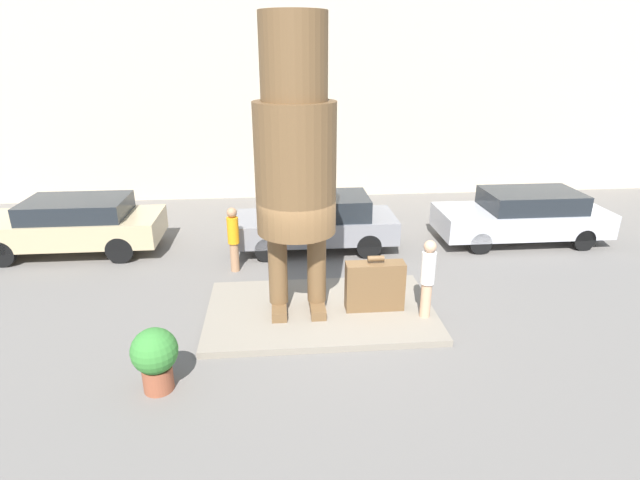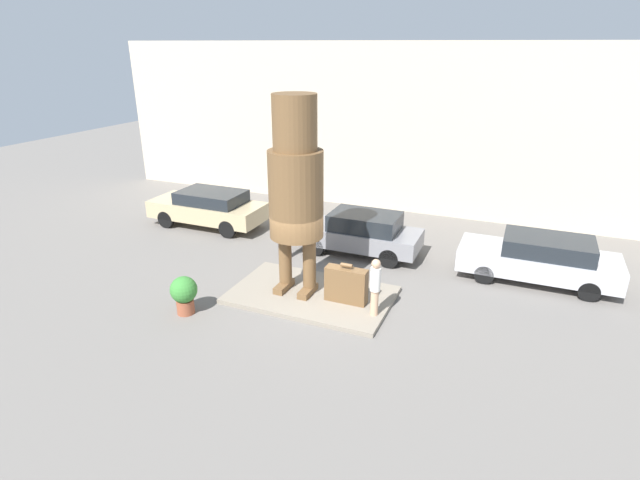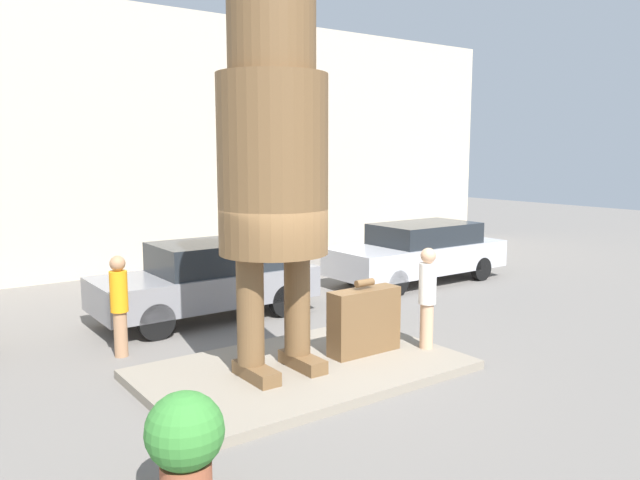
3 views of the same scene
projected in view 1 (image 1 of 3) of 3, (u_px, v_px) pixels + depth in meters
name	position (u px, v px, depth m)	size (l,w,h in m)	color
ground_plane	(321.00, 314.00, 10.48)	(60.00, 60.00, 0.00)	slate
pedestal	(321.00, 311.00, 10.46)	(4.72, 2.90, 0.13)	gray
building_backdrop	(298.00, 98.00, 17.87)	(28.00, 0.60, 7.13)	beige
statue_figure	(295.00, 150.00, 9.24)	(1.54, 1.54, 5.69)	brown
giant_suitcase	(375.00, 286.00, 10.27)	(1.21, 0.38, 1.18)	brown
tourist	(428.00, 276.00, 9.83)	(0.28, 0.28, 1.64)	tan
parked_car_tan	(72.00, 224.00, 13.40)	(4.73, 1.87, 1.50)	tan
parked_car_grey	(318.00, 221.00, 13.65)	(4.32, 1.73, 1.52)	gray
parked_car_silver	(523.00, 215.00, 14.21)	(4.74, 1.82, 1.49)	#B7B7BC
planter_pot	(155.00, 356.00, 7.95)	(0.75, 0.75, 1.10)	brown
worker_hivis	(233.00, 237.00, 12.22)	(0.28, 0.28, 1.66)	#A87A56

